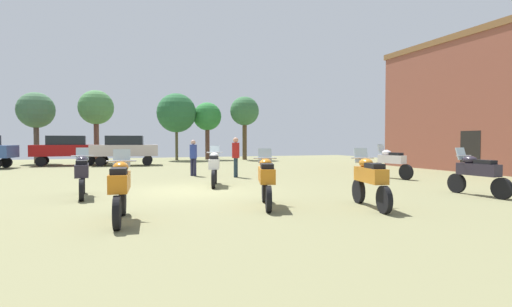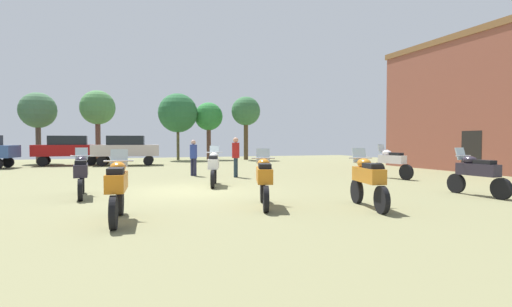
# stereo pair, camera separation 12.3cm
# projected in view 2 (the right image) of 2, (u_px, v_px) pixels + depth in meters

# --- Properties ---
(ground_plane) EXTENTS (44.00, 52.00, 0.02)m
(ground_plane) POSITION_uv_depth(u_px,v_px,m) (188.00, 191.00, 12.71)
(ground_plane) COLOR olive
(motorcycle_1) EXTENTS (0.62, 2.12, 1.45)m
(motorcycle_1) POSITION_uv_depth(u_px,v_px,m) (477.00, 172.00, 11.56)
(motorcycle_1) COLOR black
(motorcycle_1) RESTS_ON ground
(motorcycle_2) EXTENTS (0.74, 2.12, 1.48)m
(motorcycle_2) POSITION_uv_depth(u_px,v_px,m) (368.00, 179.00, 9.51)
(motorcycle_2) COLOR black
(motorcycle_2) RESTS_ON ground
(motorcycle_5) EXTENTS (0.62, 2.12, 1.48)m
(motorcycle_5) POSITION_uv_depth(u_px,v_px,m) (117.00, 186.00, 7.91)
(motorcycle_5) COLOR black
(motorcycle_5) RESTS_ON ground
(motorcycle_7) EXTENTS (0.84, 2.06, 1.46)m
(motorcycle_7) POSITION_uv_depth(u_px,v_px,m) (264.00, 178.00, 9.70)
(motorcycle_7) COLOR black
(motorcycle_7) RESTS_ON ground
(motorcycle_8) EXTENTS (0.67, 2.19, 1.50)m
(motorcycle_8) POSITION_uv_depth(u_px,v_px,m) (391.00, 162.00, 16.94)
(motorcycle_8) COLOR black
(motorcycle_8) RESTS_ON ground
(motorcycle_9) EXTENTS (0.80, 2.05, 1.48)m
(motorcycle_9) POSITION_uv_depth(u_px,v_px,m) (214.00, 166.00, 14.18)
(motorcycle_9) COLOR black
(motorcycle_9) RESTS_ON ground
(motorcycle_11) EXTENTS (0.62, 2.27, 1.46)m
(motorcycle_11) POSITION_uv_depth(u_px,v_px,m) (81.00, 173.00, 11.39)
(motorcycle_11) COLOR black
(motorcycle_11) RESTS_ON ground
(car_1) EXTENTS (4.47, 2.25, 2.00)m
(car_1) POSITION_uv_depth(u_px,v_px,m) (126.00, 148.00, 26.03)
(car_1) COLOR black
(car_1) RESTS_ON ground
(car_4) EXTENTS (4.36, 1.94, 2.00)m
(car_4) POSITION_uv_depth(u_px,v_px,m) (68.00, 148.00, 26.03)
(car_4) COLOR black
(car_4) RESTS_ON ground
(person_1) EXTENTS (0.48, 0.48, 1.70)m
(person_1) POSITION_uv_depth(u_px,v_px,m) (193.00, 155.00, 18.20)
(person_1) COLOR #24243E
(person_1) RESTS_ON ground
(person_2) EXTENTS (0.47, 0.47, 1.82)m
(person_2) POSITION_uv_depth(u_px,v_px,m) (236.00, 154.00, 17.51)
(person_2) COLOR #213340
(person_2) RESTS_ON ground
(tree_1) EXTENTS (2.47, 2.47, 5.05)m
(tree_1) POSITION_uv_depth(u_px,v_px,m) (209.00, 117.00, 33.96)
(tree_1) COLOR brown
(tree_1) RESTS_ON ground
(tree_4) EXTENTS (2.63, 2.63, 5.56)m
(tree_4) POSITION_uv_depth(u_px,v_px,m) (98.00, 108.00, 29.71)
(tree_4) COLOR brown
(tree_4) RESTS_ON ground
(tree_5) EXTENTS (2.52, 2.52, 5.52)m
(tree_5) POSITION_uv_depth(u_px,v_px,m) (246.00, 112.00, 33.54)
(tree_5) COLOR #4E3C24
(tree_5) RESTS_ON ground
(tree_6) EXTENTS (2.62, 2.62, 5.22)m
(tree_6) POSITION_uv_depth(u_px,v_px,m) (38.00, 111.00, 28.29)
(tree_6) COLOR #503E34
(tree_6) RESTS_ON ground
(tree_7) EXTENTS (3.34, 3.34, 5.71)m
(tree_7) POSITION_uv_depth(u_px,v_px,m) (178.00, 113.00, 32.85)
(tree_7) COLOR #4D492D
(tree_7) RESTS_ON ground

